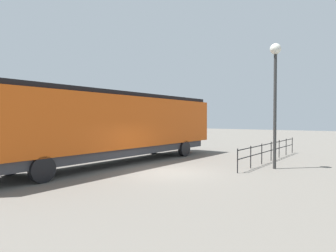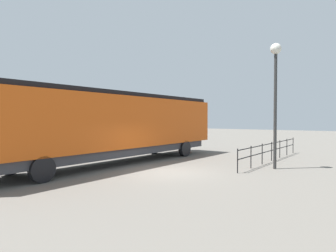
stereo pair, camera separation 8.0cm
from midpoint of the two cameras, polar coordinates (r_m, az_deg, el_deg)
The scene contains 4 objects.
ground_plane at distance 14.75m, azimuth 0.21°, elevation -8.84°, with size 120.00×120.00×0.00m, color #666059.
locomotive at distance 17.84m, azimuth -8.97°, elevation 0.39°, with size 3.05×16.64×4.11m.
lamp_post at distance 16.66m, azimuth 19.98°, elevation 8.73°, with size 0.57×0.57×6.53m.
platform_fence at distance 19.71m, azimuth 19.30°, elevation -4.09°, with size 0.05×10.54×1.19m.
Camera 2 is at (8.59, -11.70, 2.62)m, focal length 31.91 mm.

